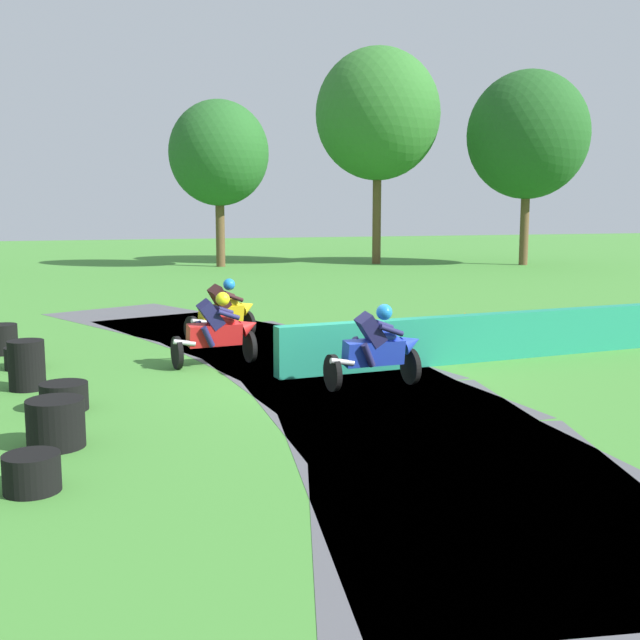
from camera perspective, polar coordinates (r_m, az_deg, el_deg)
ground_plane at (r=13.77m, az=0.99°, el=-3.95°), size 120.00×120.00×0.00m
track_asphalt at (r=13.53m, az=-1.47°, el=-4.15°), size 7.25×22.57×0.01m
safety_barrier at (r=16.33m, az=17.41°, el=-0.79°), size 12.18×1.26×0.90m
motorcycle_lead_blue at (r=12.60m, az=4.28°, el=-2.06°), size 1.68×0.77×1.42m
motorcycle_chase_red at (r=14.45m, az=-7.46°, el=-0.78°), size 1.68×0.86×1.42m
motorcycle_trailing_yellow at (r=17.21m, az=-7.02°, el=0.67°), size 1.72×1.17×1.43m
tire_stack_near at (r=8.69m, az=-20.39°, el=-10.46°), size 0.59×0.59×0.40m
tire_stack_mid_a at (r=10.10m, az=-18.82°, el=-7.18°), size 0.70×0.70×0.60m
tire_stack_mid_b at (r=11.89m, az=-18.26°, el=-5.35°), size 0.69×0.69×0.40m
tire_stack_far at (r=13.37m, az=-20.72°, el=-3.11°), size 0.57×0.57×0.80m
tire_stack_extra_a at (r=15.14m, az=-20.91°, el=-2.61°), size 0.67×0.67×0.40m
tire_stack_extra_b at (r=16.78m, az=-22.29°, el=-1.31°), size 0.60×0.60×0.60m
traffic_cone at (r=18.77m, az=10.57°, el=-0.12°), size 0.28×0.28×0.44m
tree_far_left at (r=41.09m, az=15.00°, el=12.96°), size 6.02×6.02×9.64m
tree_far_right at (r=38.88m, az=-7.43°, el=12.02°), size 4.85×4.85×8.07m
tree_mid_rise at (r=40.85m, az=4.26°, el=14.80°), size 6.32×6.32×10.91m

